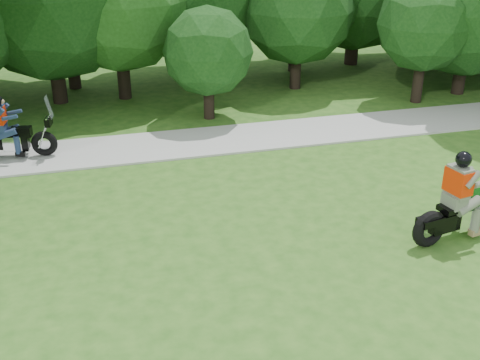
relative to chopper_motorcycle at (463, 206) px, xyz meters
name	(u,v)px	position (x,y,z in m)	size (l,w,h in m)	color
ground	(433,285)	(-1.41, -1.39, -0.71)	(100.00, 100.00, 0.00)	#295819
walkway	(287,134)	(-1.41, 6.61, -0.68)	(60.00, 2.20, 0.06)	#A7A7A2
chopper_motorcycle	(463,206)	(0.00, 0.00, 0.00)	(2.68, 0.97, 1.93)	black
touring_motorcycle	(8,135)	(-9.16, 6.78, -0.03)	(2.23, 0.93, 1.70)	black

